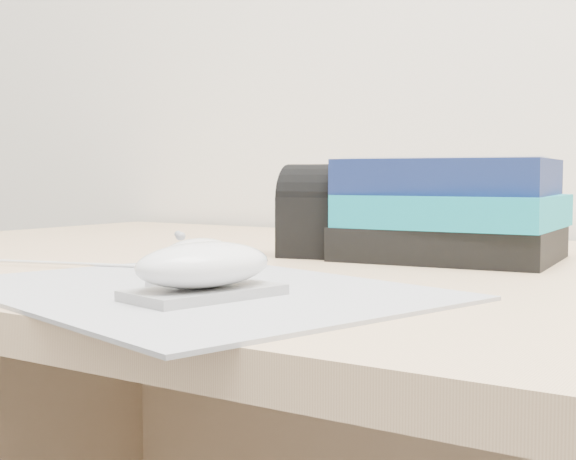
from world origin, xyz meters
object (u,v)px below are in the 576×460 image
Objects in this scene: mouse_rear at (198,259)px; book_stack at (451,210)px; mouse_front at (204,270)px; pouch at (337,212)px.

book_stack reaches higher than mouse_rear.
mouse_rear is 0.89× the size of mouse_front.
pouch reaches higher than mouse_front.
mouse_rear is at bearing -87.05° from pouch.
mouse_rear is at bearing -108.84° from book_stack.
pouch is (-0.08, 0.33, 0.03)m from mouse_front.
mouse_front is 0.94× the size of pouch.
mouse_front is at bearing -47.80° from mouse_rear.
book_stack reaches higher than mouse_front.
mouse_front reaches higher than mouse_rear.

